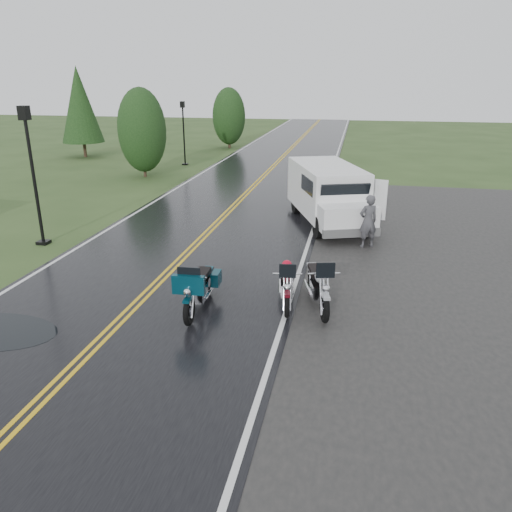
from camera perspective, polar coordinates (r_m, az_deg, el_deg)
The scene contains 12 objects.
ground at distance 12.71m, azimuth -14.39°, elevation -6.41°, with size 120.00×120.00×0.00m, color #2D471E.
road at distance 21.57m, azimuth -3.12°, elevation 5.11°, with size 8.00×100.00×0.04m, color black.
motorcycle_red at distance 11.80m, azimuth 3.58°, elevation -4.41°, with size 0.80×2.19×1.29m, color #510912, non-canonical shape.
motorcycle_teal at distance 11.50m, azimuth -7.72°, elevation -4.99°, with size 0.85×2.35×1.39m, color #05303E, non-canonical shape.
motorcycle_silver at distance 11.62m, azimuth 7.91°, elevation -4.62°, with size 0.87×2.40×1.42m, color #ABAEB3, non-canonical shape.
van_white at distance 17.71m, azimuth 7.29°, elevation 5.49°, with size 2.19×5.85×2.30m, color white, non-canonical shape.
person_at_van at distance 17.14m, azimuth 12.68°, elevation 3.81°, with size 0.65×0.43×1.80m, color #46454A.
lamp_post_near_left at distance 18.33m, azimuth -24.06°, elevation 8.24°, with size 0.40×0.40×4.68m, color black, non-canonical shape.
lamp_post_far_left at distance 33.50m, azimuth -8.25°, elevation 13.70°, with size 0.35×0.35×4.07m, color black, non-canonical shape.
tree_left_mid at distance 29.75m, azimuth -12.83°, elevation 12.86°, with size 2.72×2.72×4.26m, color #1E3D19, non-canonical shape.
tree_left_far at distance 41.50m, azimuth -3.10°, elevation 15.00°, with size 2.63×2.63×4.04m, color #1E3D19, non-canonical shape.
pine_left_far at distance 38.55m, azimuth -19.39°, elevation 15.10°, with size 2.92×2.92×6.07m, color #1E3D19, non-canonical shape.
Camera 1 is at (5.25, -10.20, 5.48)m, focal length 35.00 mm.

